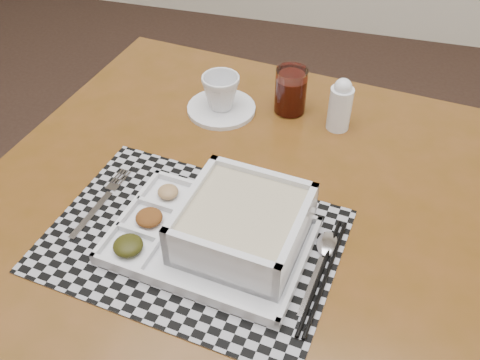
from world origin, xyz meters
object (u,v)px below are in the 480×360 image
at_px(serving_tray, 232,230).
at_px(creamer_bottle, 340,105).
at_px(dining_table, 230,219).
at_px(juice_glass, 291,92).
at_px(cup, 221,92).

relative_size(serving_tray, creamer_bottle, 2.92).
distance_m(dining_table, juice_glass, 0.31).
bearing_deg(juice_glass, creamer_bottle, -16.66).
distance_m(serving_tray, creamer_bottle, 0.39).
xyz_separation_m(serving_tray, creamer_bottle, (0.12, 0.37, 0.02)).
bearing_deg(cup, juice_glass, 35.91).
bearing_deg(dining_table, serving_tray, -71.46).
bearing_deg(creamer_bottle, dining_table, -123.02).
height_order(cup, creamer_bottle, creamer_bottle).
relative_size(juice_glass, creamer_bottle, 0.86).
height_order(dining_table, cup, cup).
distance_m(juice_glass, creamer_bottle, 0.11).
xyz_separation_m(dining_table, cup, (-0.09, 0.24, 0.12)).
relative_size(serving_tray, cup, 4.21).
bearing_deg(serving_tray, juice_glass, 87.96).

